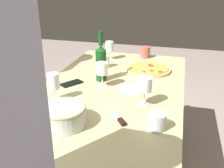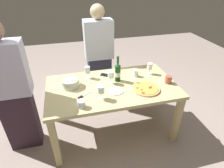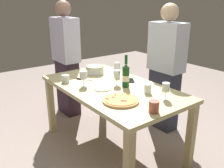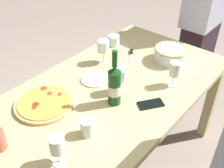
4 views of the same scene
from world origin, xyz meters
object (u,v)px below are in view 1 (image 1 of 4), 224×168
Objects in this scene: pizza at (148,69)px; pizza_knife at (119,119)px; wine_glass_far_left at (145,86)px; cup_spare at (145,52)px; wine_bottle at (101,63)px; dining_table at (112,100)px; wine_glass_near_pizza at (109,47)px; person_guest_left at (0,69)px; cup_amber at (157,121)px; wine_glass_by_bottle at (102,70)px; wine_glass_far_right at (54,83)px; cell_phone at (72,83)px; serving_bowl at (63,115)px; cup_ceramic at (105,62)px; side_plate at (133,88)px.

pizza_knife is at bearing 176.58° from pizza.
wine_glass_far_left is 1.68× the size of cup_spare.
pizza is 0.98× the size of wine_bottle.
dining_table is 0.63m from wine_glass_near_pizza.
person_guest_left reaches higher than cup_spare.
wine_glass_far_left is 1.91× the size of cup_amber.
wine_glass_by_bottle is 0.99× the size of wine_glass_far_left.
wine_glass_far_right reaches higher than pizza_knife.
wine_bottle is at bearing -171.13° from wine_glass_near_pizza.
cup_amber reaches higher than pizza_knife.
wine_glass_far_right is 0.62m from cup_amber.
pizza_knife is at bearing -151.55° from wine_glass_by_bottle.
wine_glass_by_bottle is (-0.10, -0.04, -0.01)m from wine_bottle.
cup_amber reaches higher than cell_phone.
cup_amber is at bearing -79.35° from serving_bowl.
person_guest_left is at bearing 64.78° from wine_glass_far_right.
pizza_knife is (0.12, -0.25, -0.05)m from serving_bowl.
wine_glass_by_bottle is 0.99× the size of wine_glass_far_right.
pizza is 0.41m from wine_bottle.
wine_glass_by_bottle reaches higher than cup_ceramic.
cup_spare is (0.97, -0.38, -0.06)m from wine_glass_far_right.
serving_bowl is at bearing -176.89° from cup_ceramic.
pizza_knife is at bearing -161.69° from wine_glass_near_pizza.
side_plate is at bearing -55.95° from wine_glass_far_right.
side_plate is (-0.36, -0.29, -0.04)m from cup_ceramic.
side_plate is (0.27, -0.41, -0.10)m from wine_glass_far_right.
pizza is at bearing -46.29° from wine_bottle.
person_guest_left is (0.27, 0.56, -0.06)m from wine_glass_far_right.
wine_glass_far_right reaches higher than dining_table.
serving_bowl is at bearing 115.12° from pizza_knife.
pizza_knife is 1.05m from person_guest_left.
pizza_knife is at bearing -153.28° from wine_bottle.
wine_glass_far_left is 0.25m from side_plate.
cup_spare is at bearing 1.55° from pizza_knife.
serving_bowl is 0.14× the size of person_guest_left.
wine_glass_near_pizza is 0.65m from side_plate.
serving_bowl is 2.31× the size of cup_spare.
serving_bowl is 1.37× the size of wine_glass_far_left.
pizza is 0.76m from pizza_knife.
wine_glass_far_left is at bearing -9.76° from person_guest_left.
wine_glass_by_bottle is 0.24m from cell_phone.
wine_glass_near_pizza is 1.09× the size of cell_phone.
wine_bottle is 0.28m from side_plate.
cup_spare is (0.34, -0.26, 0.00)m from cup_ceramic.
pizza is at bearing -26.14° from dining_table.
serving_bowl is at bearing 174.93° from wine_glass_by_bottle.
cup_ceramic is 0.77m from person_guest_left.
wine_bottle is at bearing 49.63° from wine_glass_far_left.
wine_glass_near_pizza is at bearing 28.99° from side_plate.
dining_table is 0.17m from side_plate.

